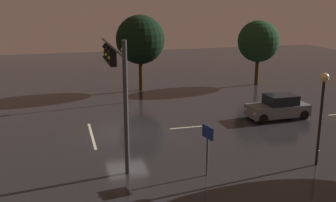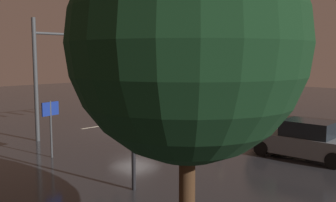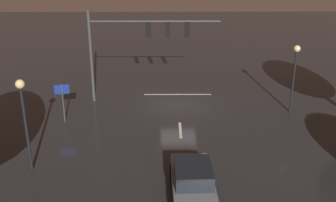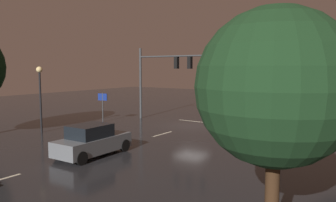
{
  "view_description": "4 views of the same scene",
  "coord_description": "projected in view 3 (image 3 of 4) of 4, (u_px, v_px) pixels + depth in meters",
  "views": [
    {
      "loc": [
        24.12,
        -3.83,
        8.32
      ],
      "look_at": [
        -0.17,
        2.81,
        1.84
      ],
      "focal_mm": 43.21,
      "sensor_mm": 36.0,
      "label": 1
    },
    {
      "loc": [
        15.99,
        18.16,
        4.47
      ],
      "look_at": [
        0.94,
        3.8,
        2.09
      ],
      "focal_mm": 41.72,
      "sensor_mm": 36.0,
      "label": 2
    },
    {
      "loc": [
        0.86,
        26.19,
        10.71
      ],
      "look_at": [
        0.75,
        3.69,
        1.78
      ],
      "focal_mm": 43.34,
      "sensor_mm": 36.0,
      "label": 3
    },
    {
      "loc": [
        -13.63,
        23.07,
        4.72
      ],
      "look_at": [
        0.11,
        3.18,
        2.29
      ],
      "focal_mm": 35.77,
      "sensor_mm": 36.0,
      "label": 4
    }
  ],
  "objects": [
    {
      "name": "traffic_signal_assembly",
      "position": [
        138.0,
        38.0,
        27.48
      ],
      "size": [
        8.93,
        0.47,
        6.46
      ],
      "color": "#383A3D",
      "rests_on": "ground_plane"
    },
    {
      "name": "ground_plane",
      "position": [
        178.0,
        105.0,
        28.3
      ],
      "size": [
        80.0,
        80.0,
        0.0
      ],
      "primitive_type": "plane",
      "color": "#232326"
    },
    {
      "name": "stop_bar",
      "position": [
        178.0,
        94.0,
        30.27
      ],
      "size": [
        5.0,
        0.16,
        0.01
      ],
      "primitive_type": "cube",
      "color": "beige",
      "rests_on": "ground_plane"
    },
    {
      "name": "lane_dash_far",
      "position": [
        180.0,
        130.0,
        24.58
      ],
      "size": [
        0.16,
        2.2,
        0.01
      ],
      "primitive_type": "cube",
      "rotation": [
        0.0,
        0.0,
        1.57
      ],
      "color": "beige",
      "rests_on": "ground_plane"
    },
    {
      "name": "street_lamp_right_kerb",
      "position": [
        23.0,
        108.0,
        19.07
      ],
      "size": [
        0.44,
        0.44,
        4.78
      ],
      "color": "black",
      "rests_on": "ground_plane"
    },
    {
      "name": "street_lamp_left_kerb",
      "position": [
        295.0,
        65.0,
        26.04
      ],
      "size": [
        0.44,
        0.44,
        4.56
      ],
      "color": "black",
      "rests_on": "ground_plane"
    },
    {
      "name": "car_approaching",
      "position": [
        193.0,
        182.0,
        17.86
      ],
      "size": [
        2.0,
        4.41,
        1.7
      ],
      "color": "slate",
      "rests_on": "ground_plane"
    },
    {
      "name": "lane_dash_mid",
      "position": [
        185.0,
        186.0,
        19.0
      ],
      "size": [
        0.16,
        2.2,
        0.01
      ],
      "primitive_type": "cube",
      "rotation": [
        0.0,
        0.0,
        1.57
      ],
      "color": "beige",
      "rests_on": "ground_plane"
    },
    {
      "name": "route_sign",
      "position": [
        62.0,
        95.0,
        25.08
      ],
      "size": [
        0.89,
        0.23,
        2.53
      ],
      "color": "#383A3D",
      "rests_on": "ground_plane"
    }
  ]
}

